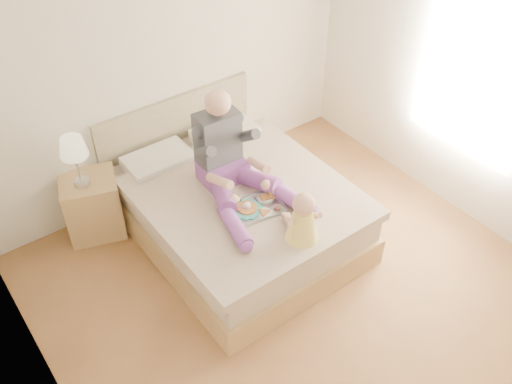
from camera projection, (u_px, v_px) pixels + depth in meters
room at (328, 157)px, 3.90m from camera, size 4.02×4.22×2.71m
bed at (234, 206)px, 5.30m from camera, size 1.70×2.18×1.00m
nightstand at (93, 206)px, 5.32m from camera, size 0.62×0.58×0.61m
lamp at (73, 150)px, 4.83m from camera, size 0.24×0.24×0.50m
adult at (230, 162)px, 4.89m from camera, size 0.78×1.11×0.92m
tray at (256, 205)px, 4.83m from camera, size 0.48×0.41×0.12m
baby at (302, 220)px, 4.47m from camera, size 0.31×0.40×0.45m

